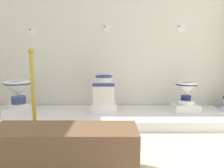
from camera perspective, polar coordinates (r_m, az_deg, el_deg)
name	(u,v)px	position (r m, az deg, el deg)	size (l,w,h in m)	color
wall_back	(105,21)	(3.38, -2.01, 18.80)	(4.50, 0.06, 3.22)	silver
display_platform	(105,117)	(2.91, -2.24, -9.96)	(3.80, 0.95, 0.14)	white
plinth_block_central_ornate	(19,110)	(3.15, -26.50, -7.18)	(0.32, 0.37, 0.10)	white
antique_toilet_central_ornate	(18,90)	(3.09, -26.81, -1.76)	(0.38, 0.38, 0.40)	white
plinth_block_leftmost	(104,107)	(2.91, -2.45, -7.12)	(0.38, 0.31, 0.14)	white
antique_toilet_leftmost	(104,89)	(2.85, -2.48, -1.49)	(0.32, 0.30, 0.43)	white
plinth_block_squat_floral	(185,108)	(3.17, 21.54, -6.76)	(0.38, 0.28, 0.11)	white
antique_toilet_squat_floral	(186,90)	(3.12, 21.78, -1.68)	(0.34, 0.34, 0.36)	white
info_placard_first	(32,31)	(3.58, -23.26, 14.58)	(0.11, 0.01, 0.11)	white
info_placard_second	(107,29)	(3.32, -1.66, 16.58)	(0.10, 0.01, 0.13)	white
info_placard_third	(181,28)	(3.52, 20.42, 15.66)	(0.11, 0.01, 0.13)	white
stanchion_post_near_left	(34,113)	(2.21, -22.69, -8.25)	(0.22, 0.22, 1.06)	gold
museum_bench	(65,152)	(1.63, -14.31, -19.43)	(1.16, 0.36, 0.40)	brown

